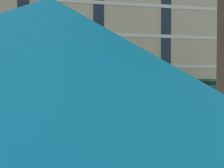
{
  "coord_description": "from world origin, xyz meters",
  "views": [
    {
      "loc": [
        2.1,
        -10.89,
        1.73
      ],
      "look_at": [
        4.17,
        3.2,
        1.4
      ],
      "focal_mm": 30.98,
      "sensor_mm": 36.0,
      "label": 1
    }
  ],
  "objects_px": {
    "pickup_white": "(58,89)",
    "sedan_silver": "(148,89)",
    "street_tree_middle": "(122,66)",
    "patio_umbrella": "(9,64)",
    "street_tree_left": "(7,56)",
    "sedan_green": "(217,89)"
  },
  "relations": [
    {
      "from": "street_tree_middle",
      "to": "patio_umbrella",
      "type": "xyz_separation_m",
      "value": [
        -4.17,
        -15.48,
        -1.1
      ]
    },
    {
      "from": "street_tree_left",
      "to": "street_tree_middle",
      "type": "distance_m",
      "value": 10.18
    },
    {
      "from": "sedan_green",
      "to": "street_tree_middle",
      "type": "bearing_deg",
      "value": 159.71
    },
    {
      "from": "street_tree_middle",
      "to": "street_tree_left",
      "type": "bearing_deg",
      "value": 176.5
    },
    {
      "from": "pickup_white",
      "to": "sedan_silver",
      "type": "height_order",
      "value": "pickup_white"
    },
    {
      "from": "street_tree_middle",
      "to": "sedan_green",
      "type": "bearing_deg",
      "value": -20.29
    },
    {
      "from": "sedan_silver",
      "to": "street_tree_middle",
      "type": "bearing_deg",
      "value": 118.79
    },
    {
      "from": "street_tree_left",
      "to": "sedan_green",
      "type": "bearing_deg",
      "value": -10.9
    },
    {
      "from": "street_tree_middle",
      "to": "patio_umbrella",
      "type": "relative_size",
      "value": 1.08
    },
    {
      "from": "street_tree_middle",
      "to": "pickup_white",
      "type": "bearing_deg",
      "value": -152.64
    },
    {
      "from": "sedan_silver",
      "to": "patio_umbrella",
      "type": "height_order",
      "value": "patio_umbrella"
    },
    {
      "from": "pickup_white",
      "to": "patio_umbrella",
      "type": "distance_m",
      "value": 12.78
    },
    {
      "from": "pickup_white",
      "to": "street_tree_middle",
      "type": "bearing_deg",
      "value": 27.36
    },
    {
      "from": "sedan_green",
      "to": "street_tree_left",
      "type": "xyz_separation_m",
      "value": [
        -17.65,
        3.4,
        2.85
      ]
    },
    {
      "from": "street_tree_middle",
      "to": "patio_umbrella",
      "type": "height_order",
      "value": "street_tree_middle"
    },
    {
      "from": "pickup_white",
      "to": "street_tree_left",
      "type": "distance_m",
      "value": 6.47
    },
    {
      "from": "sedan_silver",
      "to": "street_tree_middle",
      "type": "distance_m",
      "value": 3.76
    },
    {
      "from": "sedan_silver",
      "to": "street_tree_middle",
      "type": "xyz_separation_m",
      "value": [
        -1.53,
        2.78,
        2.02
      ]
    },
    {
      "from": "sedan_silver",
      "to": "street_tree_left",
      "type": "relative_size",
      "value": 0.82
    },
    {
      "from": "street_tree_left",
      "to": "patio_umbrella",
      "type": "distance_m",
      "value": 17.28
    },
    {
      "from": "street_tree_middle",
      "to": "patio_umbrella",
      "type": "bearing_deg",
      "value": -105.09
    },
    {
      "from": "pickup_white",
      "to": "street_tree_middle",
      "type": "xyz_separation_m",
      "value": [
        5.37,
        2.78,
        1.94
      ]
    }
  ]
}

